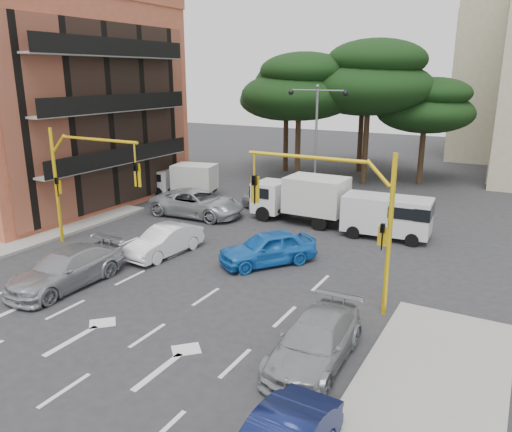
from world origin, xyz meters
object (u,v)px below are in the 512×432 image
(car_white_hatch, at_px, (165,241))
(car_blue_compact, at_px, (268,248))
(signal_mast_right, at_px, (342,207))
(van_white, at_px, (387,217))
(car_silver_cross_a, at_px, (197,203))
(box_truck_b, at_px, (300,199))
(car_silver_wagon, at_px, (66,269))
(car_silver_cross_b, at_px, (270,200))
(car_silver_parked, at_px, (315,341))
(street_lamp_center, at_px, (316,124))
(signal_mast_left, at_px, (79,173))
(box_truck_a, at_px, (184,180))

(car_white_hatch, height_order, car_blue_compact, car_blue_compact)
(signal_mast_right, relative_size, van_white, 1.30)
(car_silver_cross_a, bearing_deg, car_blue_compact, -126.57)
(signal_mast_right, distance_m, box_truck_b, 11.44)
(signal_mast_right, distance_m, car_silver_wagon, 11.65)
(car_silver_cross_b, xyz_separation_m, car_silver_parked, (9.42, -15.25, 0.07))
(car_blue_compact, bearing_deg, box_truck_b, 139.30)
(car_silver_cross_b, height_order, van_white, van_white)
(car_silver_cross_b, relative_size, van_white, 0.82)
(street_lamp_center, height_order, car_silver_wagon, street_lamp_center)
(car_silver_wagon, xyz_separation_m, box_truck_b, (4.66, 13.42, 0.64))
(van_white, bearing_deg, street_lamp_center, -132.27)
(signal_mast_right, xyz_separation_m, street_lamp_center, (-6.80, 14.01, 1.54))
(signal_mast_left, height_order, van_white, signal_mast_left)
(car_silver_wagon, bearing_deg, car_blue_compact, 45.85)
(van_white, distance_m, box_truck_a, 15.43)
(street_lamp_center, xyz_separation_m, car_silver_wagon, (-3.71, -17.92, -4.66))
(car_silver_cross_a, height_order, box_truck_a, box_truck_a)
(car_silver_cross_b, bearing_deg, car_blue_compact, -151.11)
(signal_mast_left, distance_m, car_silver_cross_b, 12.51)
(signal_mast_right, height_order, car_blue_compact, signal_mast_right)
(car_white_hatch, relative_size, box_truck_a, 0.89)
(car_blue_compact, height_order, box_truck_b, box_truck_b)
(signal_mast_left, xyz_separation_m, van_white, (13.07, 9.01, -2.73))
(car_silver_wagon, relative_size, car_silver_cross_a, 0.89)
(street_lamp_center, height_order, car_silver_parked, street_lamp_center)
(car_white_hatch, xyz_separation_m, car_silver_parked, (10.11, -5.30, 0.00))
(street_lamp_center, distance_m, car_silver_cross_a, 9.50)
(car_white_hatch, height_order, van_white, van_white)
(signal_mast_right, height_order, box_truck_a, signal_mast_right)
(car_blue_compact, xyz_separation_m, box_truck_b, (-1.53, 7.10, 0.62))
(signal_mast_left, bearing_deg, van_white, 34.59)
(car_silver_parked, bearing_deg, car_white_hatch, 150.33)
(car_silver_cross_a, bearing_deg, car_silver_parked, -135.48)
(car_silver_cross_b, relative_size, box_truck_a, 0.78)
(signal_mast_left, xyz_separation_m, car_silver_cross_a, (1.62, 7.52, -3.06))
(car_blue_compact, height_order, car_silver_cross_a, car_silver_cross_a)
(car_silver_cross_a, xyz_separation_m, car_silver_parked, (12.78, -11.76, -0.11))
(van_white, height_order, box_truck_b, box_truck_b)
(car_blue_compact, xyz_separation_m, car_silver_cross_b, (-4.29, 8.60, -0.14))
(car_silver_wagon, height_order, car_silver_parked, car_silver_wagon)
(signal_mast_left, bearing_deg, car_silver_wagon, -51.66)
(car_silver_wagon, bearing_deg, box_truck_a, 109.46)
(signal_mast_left, xyz_separation_m, car_blue_compact, (9.28, 2.41, -3.10))
(signal_mast_left, height_order, car_silver_wagon, signal_mast_left)
(signal_mast_right, height_order, car_silver_cross_a, signal_mast_right)
(street_lamp_center, xyz_separation_m, box_truck_b, (0.95, -4.50, -4.02))
(signal_mast_right, bearing_deg, car_silver_wagon, -159.61)
(street_lamp_center, height_order, box_truck_a, street_lamp_center)
(street_lamp_center, relative_size, car_silver_cross_a, 1.31)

